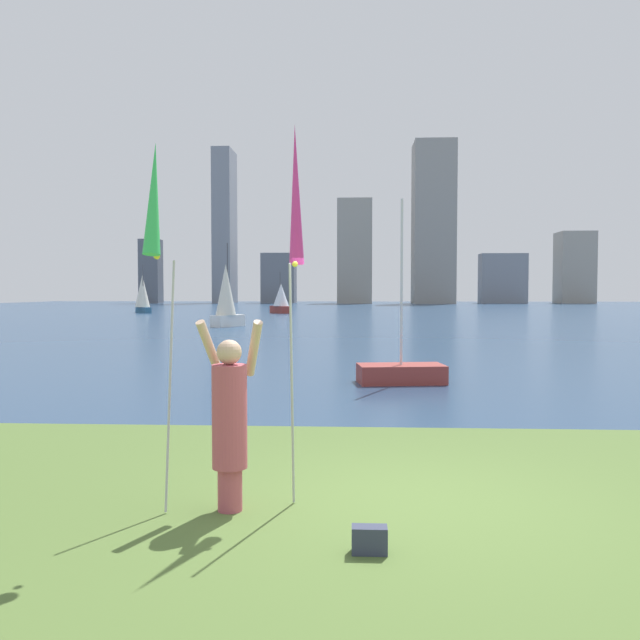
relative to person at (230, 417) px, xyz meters
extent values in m
cube|color=navy|center=(1.81, 62.19, -0.98)|extent=(120.00, 116.39, 0.12)
cube|color=#263316|center=(1.81, 4.00, -0.95)|extent=(120.00, 0.70, 0.02)
cylinder|color=#B24C59|center=(0.00, -0.01, -0.71)|extent=(0.24, 0.24, 0.42)
cylinder|color=#B24C59|center=(0.00, -0.01, 0.01)|extent=(0.34, 0.34, 1.01)
sphere|color=#D1A889|center=(0.00, -0.01, 0.64)|extent=(0.25, 0.25, 0.25)
cylinder|color=#D1A889|center=(-0.22, 0.13, 0.66)|extent=(0.25, 0.39, 0.58)
cylinder|color=#D1A889|center=(0.22, 0.13, 0.66)|extent=(0.25, 0.39, 0.58)
cylinder|color=#B2B2B7|center=(-0.61, 0.06, 0.32)|extent=(0.02, 0.41, 2.45)
cone|color=green|center=(-0.61, -0.41, 2.08)|extent=(0.16, 0.32, 1.06)
sphere|color=yellow|center=(-0.61, -0.33, 1.55)|extent=(0.06, 0.06, 0.06)
cylinder|color=#B2B2B7|center=(0.61, 0.06, 0.29)|extent=(0.02, 0.38, 2.41)
cone|color=#D83399|center=(0.61, 0.52, 2.22)|extent=(0.16, 0.37, 1.44)
sphere|color=yellow|center=(0.61, 0.41, 1.51)|extent=(0.06, 0.06, 0.06)
cube|color=#33384C|center=(1.34, -0.99, -0.81)|extent=(0.29, 0.15, 0.22)
cube|color=white|center=(-6.31, 32.35, -0.58)|extent=(1.78, 2.52, 0.69)
cylinder|color=#47474C|center=(-6.31, 32.35, 1.90)|extent=(0.07, 0.07, 4.26)
cone|color=silver|center=(-6.39, 32.19, 1.28)|extent=(1.61, 1.61, 3.02)
cube|color=maroon|center=(2.31, 8.99, -0.71)|extent=(2.10, 1.26, 0.43)
cylinder|color=silver|center=(2.31, 8.99, 1.43)|extent=(0.06, 0.06, 3.84)
cube|color=#2D6084|center=(-18.92, 55.36, -0.65)|extent=(2.17, 2.57, 0.55)
cylinder|color=#47474C|center=(-18.92, 55.36, 1.65)|extent=(0.08, 0.08, 4.04)
cone|color=silver|center=(-19.05, 55.53, 1.17)|extent=(1.95, 1.95, 3.09)
cube|color=maroon|center=(-5.78, 55.25, -0.58)|extent=(2.28, 3.03, 0.68)
cylinder|color=#47474C|center=(-5.78, 55.25, 1.36)|extent=(0.09, 0.09, 3.20)
cone|color=white|center=(-5.67, 55.06, 0.81)|extent=(2.02, 2.02, 2.11)
cube|color=#565B66|center=(-32.13, 99.82, 4.31)|extent=(3.22, 3.21, 10.46)
cube|color=gray|center=(-20.71, 104.10, 11.90)|extent=(3.05, 7.05, 25.64)
cube|color=slate|center=(-11.49, 103.88, 3.23)|extent=(5.53, 5.50, 8.31)
cube|color=gray|center=(1.22, 102.67, 7.54)|extent=(5.61, 7.12, 16.93)
cube|color=gray|center=(13.92, 101.05, 12.01)|extent=(6.54, 7.09, 25.87)
cube|color=gray|center=(25.56, 103.15, 3.15)|extent=(7.41, 3.72, 8.15)
cube|color=gray|center=(37.56, 104.43, 4.95)|extent=(5.53, 5.34, 11.75)
camera|label=1|loc=(1.22, -6.31, 1.24)|focal=36.88mm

